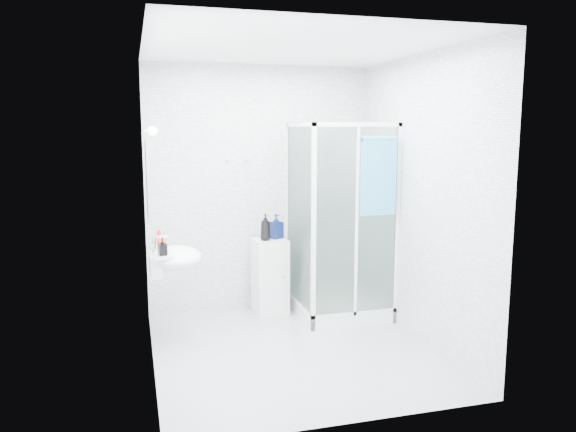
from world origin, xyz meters
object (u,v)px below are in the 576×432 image
object	(u,v)px
storage_cabinet	(270,277)
shampoo_bottle_a	(265,227)
soap_dispenser_black	(163,247)
shower_enclosure	(335,275)
hand_towel	(379,174)
soap_dispenser_orange	(159,239)
wall_basin	(173,258)
shampoo_bottle_b	(276,226)

from	to	relation	value
storage_cabinet	shampoo_bottle_a	xyz separation A→B (m)	(-0.06, -0.04, 0.54)
shampoo_bottle_a	soap_dispenser_black	size ratio (longest dim) A/B	1.84
shower_enclosure	hand_towel	xyz separation A→B (m)	(0.28, -0.40, 1.07)
hand_towel	soap_dispenser_orange	bearing A→B (deg)	172.63
hand_towel	storage_cabinet	bearing A→B (deg)	143.06
storage_cabinet	wall_basin	bearing A→B (deg)	-153.92
shower_enclosure	shampoo_bottle_b	bearing A→B (deg)	150.70
shampoo_bottle_b	soap_dispenser_orange	bearing A→B (deg)	-160.00
shower_enclosure	hand_towel	world-z (taller)	shower_enclosure
hand_towel	soap_dispenser_orange	xyz separation A→B (m)	(-2.05, 0.26, -0.57)
hand_towel	shampoo_bottle_a	world-z (taller)	hand_towel
soap_dispenser_orange	shampoo_bottle_b	bearing A→B (deg)	20.00
soap_dispenser_black	hand_towel	bearing A→B (deg)	2.09
shampoo_bottle_b	soap_dispenser_black	xyz separation A→B (m)	(-1.21, -0.78, 0.01)
soap_dispenser_orange	storage_cabinet	bearing A→B (deg)	19.90
hand_towel	soap_dispenser_orange	distance (m)	2.14
shampoo_bottle_b	shampoo_bottle_a	bearing A→B (deg)	-151.30
storage_cabinet	shampoo_bottle_b	size ratio (longest dim) A/B	3.10
wall_basin	hand_towel	xyz separation A→B (m)	(1.94, -0.09, 0.72)
shampoo_bottle_a	shampoo_bottle_b	distance (m)	0.15
soap_dispenser_orange	wall_basin	bearing A→B (deg)	-58.19
shampoo_bottle_b	soap_dispenser_orange	distance (m)	1.30
hand_towel	soap_dispenser_black	bearing A→B (deg)	-177.91
wall_basin	soap_dispenser_black	distance (m)	0.23
shampoo_bottle_a	soap_dispenser_black	world-z (taller)	shampoo_bottle_a
shower_enclosure	wall_basin	size ratio (longest dim) A/B	3.57
shower_enclosure	soap_dispenser_black	bearing A→B (deg)	-164.83
shampoo_bottle_b	soap_dispenser_orange	size ratio (longest dim) A/B	1.60
hand_towel	wall_basin	bearing A→B (deg)	177.49
shampoo_bottle_b	soap_dispenser_black	distance (m)	1.44
wall_basin	soap_dispenser_black	world-z (taller)	soap_dispenser_black
hand_towel	soap_dispenser_orange	world-z (taller)	hand_towel
soap_dispenser_black	storage_cabinet	bearing A→B (deg)	33.66
storage_cabinet	shampoo_bottle_b	bearing A→B (deg)	17.69
soap_dispenser_black	shower_enclosure	bearing A→B (deg)	15.17
shampoo_bottle_b	hand_towel	bearing A→B (deg)	-40.56
shampoo_bottle_a	storage_cabinet	bearing A→B (deg)	36.81
hand_towel	soap_dispenser_orange	size ratio (longest dim) A/B	4.68
shampoo_bottle_b	storage_cabinet	bearing A→B (deg)	-158.48
wall_basin	hand_towel	distance (m)	2.07
hand_towel	shampoo_bottle_b	distance (m)	1.24
shower_enclosure	soap_dispenser_black	size ratio (longest dim) A/B	13.24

